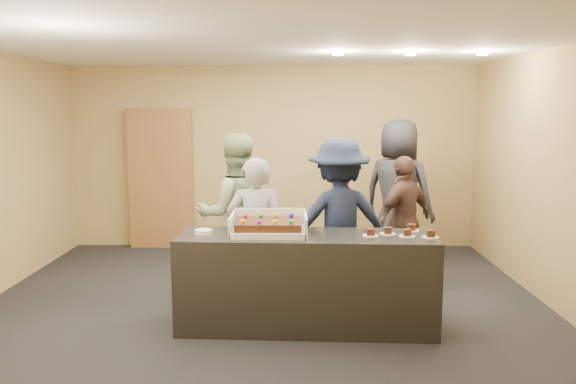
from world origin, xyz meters
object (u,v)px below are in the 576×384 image
at_px(person_server_grey, 255,235).
at_px(person_dark_suit, 398,193).
at_px(storage_cabinet, 161,179).
at_px(person_sage_man, 235,214).
at_px(serving_counter, 306,281).
at_px(cake_box, 269,229).
at_px(person_navy_man, 339,222).
at_px(person_brown_extra, 404,220).
at_px(sheet_cake, 269,224).
at_px(plate_stack, 203,232).

height_order(person_server_grey, person_dark_suit, person_dark_suit).
relative_size(storage_cabinet, person_sage_man, 1.15).
bearing_deg(serving_counter, person_server_grey, 139.95).
xyz_separation_m(cake_box, person_dark_suit, (1.61, 2.16, 0.02)).
height_order(storage_cabinet, person_dark_suit, storage_cabinet).
bearing_deg(cake_box, person_dark_suit, 53.35).
distance_m(person_sage_man, person_navy_man, 1.18).
height_order(person_sage_man, person_brown_extra, person_sage_man).
xyz_separation_m(sheet_cake, person_navy_man, (0.71, 0.67, -0.11)).
bearing_deg(person_server_grey, serving_counter, 132.81).
xyz_separation_m(serving_counter, plate_stack, (-0.97, 0.03, 0.47)).
bearing_deg(person_sage_man, person_navy_man, 146.04).
bearing_deg(person_brown_extra, plate_stack, -7.48).
height_order(sheet_cake, person_navy_man, person_navy_man).
height_order(plate_stack, person_server_grey, person_server_grey).
bearing_deg(storage_cabinet, person_navy_man, -45.36).
height_order(sheet_cake, person_brown_extra, person_brown_extra).
bearing_deg(storage_cabinet, person_dark_suit, -16.22).
relative_size(person_server_grey, person_navy_man, 0.90).
distance_m(serving_counter, sheet_cake, 0.65).
xyz_separation_m(person_navy_man, person_brown_extra, (0.83, 0.74, -0.12)).
relative_size(person_navy_man, person_brown_extra, 1.16).
bearing_deg(person_sage_man, cake_box, 96.13).
distance_m(storage_cabinet, cake_box, 3.59).
xyz_separation_m(storage_cabinet, person_sage_man, (1.32, -2.14, -0.14)).
bearing_deg(serving_counter, storage_cabinet, 125.99).
xyz_separation_m(cake_box, person_server_grey, (-0.16, 0.44, -0.15)).
bearing_deg(person_server_grey, storage_cabinet, -64.22).
bearing_deg(plate_stack, person_dark_suit, 44.11).
bearing_deg(person_dark_suit, cake_box, 86.57).
relative_size(cake_box, person_brown_extra, 0.47).
height_order(storage_cabinet, plate_stack, storage_cabinet).
xyz_separation_m(cake_box, person_sage_man, (-0.42, 0.99, -0.05)).
xyz_separation_m(sheet_cake, person_dark_suit, (1.61, 2.18, -0.03)).
bearing_deg(plate_stack, storage_cabinet, 109.83).
bearing_deg(cake_box, plate_stack, 179.70).
bearing_deg(person_brown_extra, person_dark_suit, -134.83).
relative_size(person_sage_man, person_brown_extra, 1.18).
distance_m(storage_cabinet, sheet_cake, 3.61).
xyz_separation_m(storage_cabinet, cake_box, (1.74, -3.13, -0.09)).
bearing_deg(person_server_grey, cake_box, 104.90).
height_order(person_server_grey, person_navy_man, person_navy_man).
relative_size(cake_box, person_sage_man, 0.39).
xyz_separation_m(plate_stack, person_dark_suit, (2.22, 2.15, 0.05)).
bearing_deg(serving_counter, sheet_cake, -177.61).
height_order(cake_box, sheet_cake, cake_box).
height_order(plate_stack, person_navy_man, person_navy_man).
distance_m(storage_cabinet, person_navy_man, 3.50).
distance_m(sheet_cake, person_dark_suit, 2.71).
bearing_deg(person_dark_suit, person_sage_man, 63.08).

